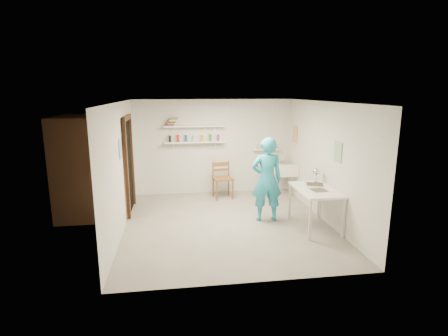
{
  "coord_description": "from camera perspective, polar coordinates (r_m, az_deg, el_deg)",
  "views": [
    {
      "loc": [
        -0.99,
        -6.54,
        2.6
      ],
      "look_at": [
        0.0,
        0.4,
        1.05
      ],
      "focal_mm": 28.0,
      "sensor_mm": 36.0,
      "label": 1
    }
  ],
  "objects": [
    {
      "name": "wall_clock",
      "position": [
        7.2,
        6.5,
        0.73
      ],
      "size": [
        0.31,
        0.05,
        0.31
      ],
      "primitive_type": "cylinder",
      "rotation": [
        1.57,
        0.0,
        -0.06
      ],
      "color": "#CEC08C",
      "rests_on": "man"
    },
    {
      "name": "work_table",
      "position": [
        6.97,
        14.6,
        -6.41
      ],
      "size": [
        0.71,
        1.18,
        0.78
      ],
      "primitive_type": "cube",
      "color": "white",
      "rests_on": "ground"
    },
    {
      "name": "floor",
      "position": [
        7.11,
        0.46,
        -9.07
      ],
      "size": [
        4.0,
        4.5,
        0.02
      ],
      "primitive_type": "cube",
      "color": "slate",
      "rests_on": "ground"
    },
    {
      "name": "wall_front",
      "position": [
        4.61,
        4.7,
        -5.25
      ],
      "size": [
        4.0,
        0.02,
        2.4
      ],
      "primitive_type": "cube",
      "color": "silver",
      "rests_on": "ground"
    },
    {
      "name": "wall_back",
      "position": [
        8.96,
        -1.68,
        3.48
      ],
      "size": [
        4.0,
        0.02,
        2.4
      ],
      "primitive_type": "cube",
      "color": "silver",
      "rests_on": "ground"
    },
    {
      "name": "book_stack",
      "position": [
        8.7,
        -8.49,
        7.47
      ],
      "size": [
        0.3,
        0.14,
        0.2
      ],
      "color": "red",
      "rests_on": "shelf_upper"
    },
    {
      "name": "desk_lamp",
      "position": [
        7.3,
        14.86,
        -0.58
      ],
      "size": [
        0.15,
        0.15,
        0.15
      ],
      "primitive_type": "sphere",
      "color": "silver",
      "rests_on": "work_table"
    },
    {
      "name": "shelf_lower",
      "position": [
        8.77,
        -4.85,
        4.23
      ],
      "size": [
        1.5,
        0.22,
        0.03
      ],
      "primitive_type": "cube",
      "color": "white",
      "rests_on": "wall_back"
    },
    {
      "name": "man",
      "position": [
        7.06,
        6.98,
        -1.89
      ],
      "size": [
        0.65,
        0.44,
        1.72
      ],
      "primitive_type": "imported",
      "rotation": [
        0.0,
        0.0,
        3.09
      ],
      "color": "teal",
      "rests_on": "ground"
    },
    {
      "name": "shelf_upper",
      "position": [
        8.72,
        -4.9,
        6.83
      ],
      "size": [
        1.5,
        0.22,
        0.03
      ],
      "primitive_type": "cube",
      "color": "white",
      "rests_on": "wall_back"
    },
    {
      "name": "papers",
      "position": [
        6.86,
        14.78,
        -3.24
      ],
      "size": [
        0.3,
        0.22,
        0.02
      ],
      "color": "silver",
      "rests_on": "work_table"
    },
    {
      "name": "ledge_pots",
      "position": [
        9.13,
        6.85,
        3.43
      ],
      "size": [
        0.48,
        0.07,
        0.09
      ],
      "color": "silver",
      "rests_on": "ledge_shelf"
    },
    {
      "name": "ceiling",
      "position": [
        6.61,
        0.5,
        10.83
      ],
      "size": [
        4.0,
        4.5,
        0.02
      ],
      "primitive_type": "cube",
      "color": "silver",
      "rests_on": "wall_back"
    },
    {
      "name": "corridor_box",
      "position": [
        7.93,
        -20.4,
        0.41
      ],
      "size": [
        1.4,
        1.5,
        2.1
      ],
      "primitive_type": "cube",
      "color": "brown",
      "rests_on": "ground"
    },
    {
      "name": "wall_right",
      "position": [
        7.33,
        16.22,
        0.96
      ],
      "size": [
        0.02,
        4.5,
        2.4
      ],
      "primitive_type": "cube",
      "color": "silver",
      "rests_on": "ground"
    },
    {
      "name": "poster_right_b",
      "position": [
        6.78,
        18.09,
        2.51
      ],
      "size": [
        0.01,
        0.3,
        0.38
      ],
      "primitive_type": "cube",
      "color": "#3F724C",
      "rests_on": "wall_right"
    },
    {
      "name": "wooden_chair",
      "position": [
        8.59,
        -0.19,
        -1.73
      ],
      "size": [
        0.51,
        0.49,
        0.99
      ],
      "primitive_type": "cube",
      "rotation": [
        0.0,
        0.0,
        0.12
      ],
      "color": "brown",
      "rests_on": "ground"
    },
    {
      "name": "belfast_sink",
      "position": [
        8.89,
        10.04,
        -0.07
      ],
      "size": [
        0.48,
        0.6,
        0.3
      ],
      "primitive_type": "cube",
      "color": "white",
      "rests_on": "wall_right"
    },
    {
      "name": "spray_cans",
      "position": [
        8.76,
        -4.86,
        4.88
      ],
      "size": [
        1.26,
        0.06,
        0.17
      ],
      "color": "black",
      "rests_on": "shelf_lower"
    },
    {
      "name": "wall_left",
      "position": [
        6.76,
        -16.61,
        -0.0
      ],
      "size": [
        0.02,
        4.5,
        2.4
      ],
      "primitive_type": "cube",
      "color": "silver",
      "rests_on": "ground"
    },
    {
      "name": "door_lintel",
      "position": [
        7.67,
        -15.59,
        7.91
      ],
      "size": [
        0.06,
        1.05,
        0.1
      ],
      "primitive_type": "cube",
      "color": "brown",
      "rests_on": "wall_left"
    },
    {
      "name": "poster_left",
      "position": [
        6.74,
        -16.55,
        3.0
      ],
      "size": [
        0.01,
        0.28,
        0.36
      ],
      "primitive_type": "cube",
      "color": "#334C7F",
      "rests_on": "wall_left"
    },
    {
      "name": "ledge_shelf",
      "position": [
        9.14,
        6.84,
        3.06
      ],
      "size": [
        0.7,
        0.14,
        0.03
      ],
      "primitive_type": "cube",
      "color": "white",
      "rests_on": "wall_back"
    },
    {
      "name": "door_jamb_near",
      "position": [
        7.33,
        -15.6,
        -0.6
      ],
      "size": [
        0.06,
        0.1,
        2.0
      ],
      "primitive_type": "cube",
      "color": "brown",
      "rests_on": "ground"
    },
    {
      "name": "doorway_recess",
      "position": [
        7.82,
        -15.29,
        0.22
      ],
      "size": [
        0.02,
        0.9,
        2.0
      ],
      "primitive_type": "cube",
      "color": "black",
      "rests_on": "wall_left"
    },
    {
      "name": "door_jamb_far",
      "position": [
        8.3,
        -14.75,
        0.94
      ],
      "size": [
        0.06,
        0.1,
        2.0
      ],
      "primitive_type": "cube",
      "color": "brown",
      "rests_on": "ground"
    },
    {
      "name": "poster_right_a",
      "position": [
        8.92,
        11.51,
        5.46
      ],
      "size": [
        0.01,
        0.34,
        0.42
      ],
      "primitive_type": "cube",
      "color": "#995933",
      "rests_on": "wall_right"
    }
  ]
}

